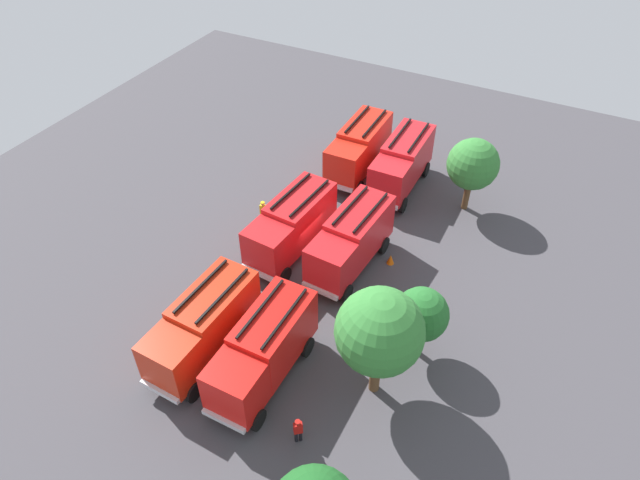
% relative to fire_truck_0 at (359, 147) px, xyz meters
% --- Properties ---
extents(ground_plane, '(55.90, 55.90, 0.00)m').
position_rel_fire_truck_0_xyz_m(ground_plane, '(9.78, 1.84, -2.15)').
color(ground_plane, '#423F44').
extents(fire_truck_0, '(7.23, 2.83, 3.88)m').
position_rel_fire_truck_0_xyz_m(fire_truck_0, '(0.00, 0.00, 0.00)').
color(fire_truck_0, red).
rests_on(fire_truck_0, ground).
extents(fire_truck_1, '(7.37, 3.21, 3.88)m').
position_rel_fire_truck_0_xyz_m(fire_truck_1, '(10.06, -0.03, 0.00)').
color(fire_truck_1, red).
rests_on(fire_truck_1, ground).
extents(fire_truck_2, '(7.29, 2.97, 3.88)m').
position_rel_fire_truck_0_xyz_m(fire_truck_2, '(19.27, -0.04, 0.00)').
color(fire_truck_2, red).
rests_on(fire_truck_2, ground).
extents(fire_truck_3, '(7.24, 2.84, 3.88)m').
position_rel_fire_truck_0_xyz_m(fire_truck_3, '(0.38, 3.54, 0.00)').
color(fire_truck_3, red).
rests_on(fire_truck_3, ground).
extents(fire_truck_4, '(7.34, 3.12, 3.88)m').
position_rel_fire_truck_0_xyz_m(fire_truck_4, '(9.65, 3.88, 0.00)').
color(fire_truck_4, red).
rests_on(fire_truck_4, ground).
extents(fire_truck_5, '(7.21, 2.78, 3.88)m').
position_rel_fire_truck_0_xyz_m(fire_truck_5, '(19.15, 3.54, 0.00)').
color(fire_truck_5, red).
rests_on(fire_truck_5, ground).
extents(firefighter_0, '(0.26, 0.42, 1.62)m').
position_rel_fire_truck_0_xyz_m(firefighter_0, '(15.77, -2.01, -1.25)').
color(firefighter_0, black).
rests_on(firefighter_0, ground).
extents(firefighter_1, '(0.46, 0.47, 1.63)m').
position_rel_fire_truck_0_xyz_m(firefighter_1, '(21.57, 6.82, -1.25)').
color(firefighter_1, black).
rests_on(firefighter_1, ground).
extents(firefighter_2, '(0.30, 0.45, 1.81)m').
position_rel_fire_truck_0_xyz_m(firefighter_2, '(8.59, -3.07, -1.13)').
color(firefighter_2, black).
rests_on(firefighter_2, ground).
extents(firefighter_3, '(0.44, 0.28, 1.70)m').
position_rel_fire_truck_0_xyz_m(firefighter_3, '(11.21, -2.59, -1.20)').
color(firefighter_3, black).
rests_on(firefighter_3, ground).
extents(tree_0, '(3.48, 3.48, 5.40)m').
position_rel_fire_truck_0_xyz_m(tree_0, '(0.60, 8.52, 1.48)').
color(tree_0, brown).
rests_on(tree_0, ground).
extents(tree_1, '(2.84, 2.84, 4.40)m').
position_rel_fire_truck_0_xyz_m(tree_1, '(14.08, 9.86, 0.80)').
color(tree_1, brown).
rests_on(tree_1, ground).
extents(tree_2, '(4.24, 4.24, 6.57)m').
position_rel_fire_truck_0_xyz_m(tree_2, '(17.26, 8.81, 2.26)').
color(tree_2, brown).
rests_on(tree_2, ground).
extents(traffic_cone_0, '(0.47, 0.47, 0.67)m').
position_rel_fire_truck_0_xyz_m(traffic_cone_0, '(8.28, 6.05, -1.82)').
color(traffic_cone_0, '#F2600C').
rests_on(traffic_cone_0, ground).
extents(traffic_cone_1, '(0.50, 0.50, 0.71)m').
position_rel_fire_truck_0_xyz_m(traffic_cone_1, '(14.03, 2.13, -1.80)').
color(traffic_cone_1, '#F2600C').
rests_on(traffic_cone_1, ground).
extents(traffic_cone_2, '(0.43, 0.43, 0.61)m').
position_rel_fire_truck_0_xyz_m(traffic_cone_2, '(19.06, -2.50, -1.85)').
color(traffic_cone_2, '#F2600C').
rests_on(traffic_cone_2, ground).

